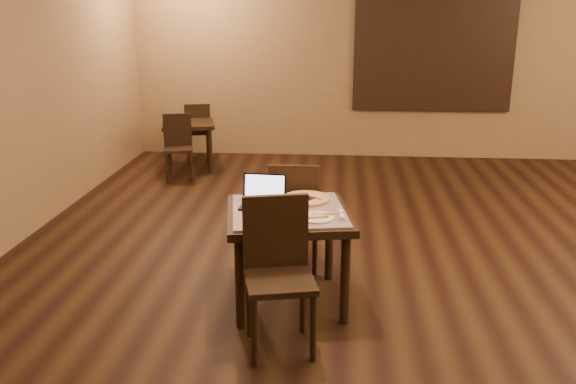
# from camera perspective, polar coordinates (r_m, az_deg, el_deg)

# --- Properties ---
(ground) EXTENTS (10.00, 10.00, 0.00)m
(ground) POSITION_cam_1_polar(r_m,az_deg,el_deg) (4.99, 14.69, -10.31)
(ground) COLOR black
(ground) RESTS_ON ground
(wall_back) EXTENTS (8.00, 0.02, 3.00)m
(wall_back) POSITION_cam_1_polar(r_m,az_deg,el_deg) (9.44, 10.33, 12.20)
(wall_back) COLOR #906D49
(wall_back) RESTS_ON ground
(mural) EXTENTS (2.34, 0.05, 1.64)m
(mural) POSITION_cam_1_polar(r_m,az_deg,el_deg) (9.46, 13.45, 12.33)
(mural) COLOR navy
(mural) RESTS_ON wall_back
(tiled_table) EXTENTS (1.06, 1.06, 0.76)m
(tiled_table) POSITION_cam_1_polar(r_m,az_deg,el_deg) (4.65, 0.03, -2.88)
(tiled_table) COLOR black
(tiled_table) RESTS_ON ground
(chair_main_near) EXTENTS (0.54, 0.54, 1.03)m
(chair_main_near) POSITION_cam_1_polar(r_m,az_deg,el_deg) (4.12, -0.95, -6.76)
(chair_main_near) COLOR black
(chair_main_near) RESTS_ON ground
(chair_main_far) EXTENTS (0.43, 0.43, 0.98)m
(chair_main_far) POSITION_cam_1_polar(r_m,az_deg,el_deg) (5.27, 0.59, -1.71)
(chair_main_far) COLOR black
(chair_main_far) RESTS_ON ground
(laptop) EXTENTS (0.36, 0.29, 0.23)m
(laptop) POSITION_cam_1_polar(r_m,az_deg,el_deg) (4.72, -2.28, -0.52)
(laptop) COLOR black
(laptop) RESTS_ON tiled_table
(plate) EXTENTS (0.26, 0.26, 0.01)m
(plate) POSITION_cam_1_polar(r_m,az_deg,el_deg) (4.44, 2.68, -2.40)
(plate) COLOR white
(plate) RESTS_ON tiled_table
(pizza_slice) EXTENTS (0.23, 0.23, 0.02)m
(pizza_slice) POSITION_cam_1_polar(r_m,az_deg,el_deg) (4.43, 2.68, -2.22)
(pizza_slice) COLOR beige
(pizza_slice) RESTS_ON plate
(pizza_pan) EXTENTS (0.38, 0.38, 0.01)m
(pizza_pan) POSITION_cam_1_polar(r_m,az_deg,el_deg) (4.84, 1.68, -0.77)
(pizza_pan) COLOR silver
(pizza_pan) RESTS_ON tiled_table
(pizza_whole) EXTENTS (0.38, 0.38, 0.03)m
(pizza_whole) POSITION_cam_1_polar(r_m,az_deg,el_deg) (4.83, 1.68, -0.60)
(pizza_whole) COLOR beige
(pizza_whole) RESTS_ON pizza_pan
(spatula) EXTENTS (0.26, 0.22, 0.01)m
(spatula) POSITION_cam_1_polar(r_m,az_deg,el_deg) (4.81, 1.91, -0.59)
(spatula) COLOR silver
(spatula) RESTS_ON pizza_whole
(napkin_roll) EXTENTS (0.05, 0.18, 0.04)m
(napkin_roll) POSITION_cam_1_polar(r_m,az_deg,el_deg) (4.47, 5.01, -2.15)
(napkin_roll) COLOR white
(napkin_roll) RESTS_ON tiled_table
(other_table_b) EXTENTS (0.87, 0.87, 0.67)m
(other_table_b) POSITION_cam_1_polar(r_m,az_deg,el_deg) (8.80, -9.32, 5.71)
(other_table_b) COLOR black
(other_table_b) RESTS_ON ground
(other_table_b_chair_near) EXTENTS (0.46, 0.46, 0.87)m
(other_table_b_chair_near) POSITION_cam_1_polar(r_m,az_deg,el_deg) (8.33, -10.25, 4.56)
(other_table_b_chair_near) COLOR black
(other_table_b_chair_near) RESTS_ON ground
(other_table_b_chair_far) EXTENTS (0.46, 0.46, 0.87)m
(other_table_b_chair_far) POSITION_cam_1_polar(r_m,az_deg,el_deg) (9.29, -8.44, 5.92)
(other_table_b_chair_far) COLOR black
(other_table_b_chair_far) RESTS_ON ground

